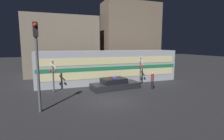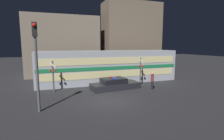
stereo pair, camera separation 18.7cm
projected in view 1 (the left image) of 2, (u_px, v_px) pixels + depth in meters
name	position (u px, v px, depth m)	size (l,w,h in m)	color
ground_plane	(109.00, 101.00, 13.97)	(120.00, 120.00, 0.00)	black
train	(109.00, 66.00, 20.92)	(16.53, 3.22, 3.76)	#999EA5
police_car	(115.00, 84.00, 17.66)	(5.11, 2.44, 1.24)	black
pedestrian	(152.00, 80.00, 17.46)	(0.29, 0.29, 1.75)	black
crossing_signal_near	(140.00, 70.00, 19.33)	(0.69, 0.31, 3.05)	#4C4C51
crossing_signal_far	(53.00, 75.00, 16.34)	(0.69, 0.31, 2.95)	#4C4C51
traffic_light_corner	(37.00, 57.00, 11.10)	(0.30, 0.46, 5.83)	#4C4C51
building_left	(62.00, 46.00, 26.47)	(10.24, 6.46, 8.51)	#726656
building_center	(130.00, 39.00, 28.00)	(8.77, 4.35, 10.91)	brown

